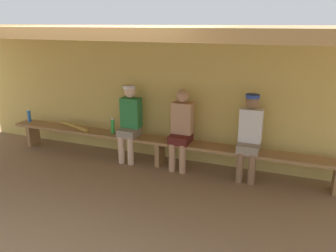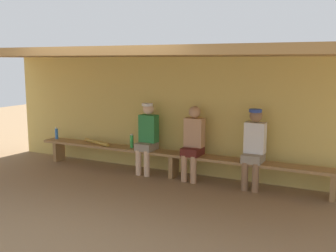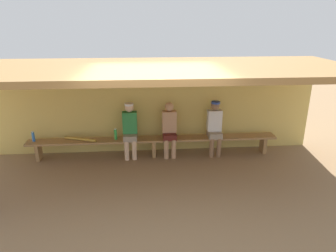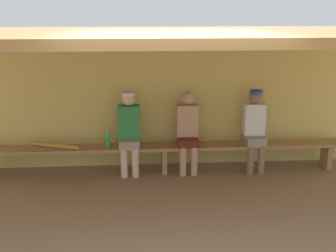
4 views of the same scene
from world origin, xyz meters
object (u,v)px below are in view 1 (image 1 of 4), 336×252
bench (160,143)px  player_middle (181,127)px  player_in_red (250,133)px  player_shirtless_tan (130,120)px  water_bottle_green (113,126)px  baseball_bat (74,126)px  water_bottle_clear (29,116)px

bench → player_middle: 0.51m
player_middle → player_in_red: bearing=0.0°
player_middle → player_shirtless_tan: size_ratio=0.99×
player_in_red → water_bottle_green: bearing=180.0°
player_shirtless_tan → baseball_bat: bearing=-179.8°
water_bottle_green → water_bottle_clear: 1.92m
water_bottle_clear → baseball_bat: 1.09m
player_shirtless_tan → player_in_red: bearing=0.0°
player_in_red → water_bottle_green: player_in_red is taller
player_in_red → baseball_bat: bearing=-179.9°
player_in_red → bench: bearing=-179.9°
player_shirtless_tan → player_in_red: 2.05m
player_shirtless_tan → baseball_bat: player_shirtless_tan is taller
water_bottle_green → bench: bearing=-0.3°
bench → player_in_red: size_ratio=4.46×
player_shirtless_tan → water_bottle_green: (-0.35, 0.00, -0.16)m
player_middle → player_in_red: size_ratio=0.99×
water_bottle_green → baseball_bat: bearing=-179.6°
player_shirtless_tan → water_bottle_green: size_ratio=4.92×
water_bottle_green → player_shirtless_tan: bearing=-0.3°
bench → player_shirtless_tan: 0.67m
player_middle → water_bottle_green: 1.30m
water_bottle_green → player_in_red: bearing=-0.0°
bench → baseball_bat: size_ratio=7.35×
baseball_bat → water_bottle_green: bearing=20.3°
player_shirtless_tan → player_middle: bearing=-0.0°
water_bottle_clear → baseball_bat: bearing=-2.1°
player_shirtless_tan → player_in_red: (2.05, 0.00, 0.00)m
bench → player_middle: size_ratio=4.49×
water_bottle_clear → player_in_red: bearing=-0.5°
bench → water_bottle_green: (-0.91, 0.01, 0.20)m
bench → baseball_bat: (-1.75, -0.00, 0.11)m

